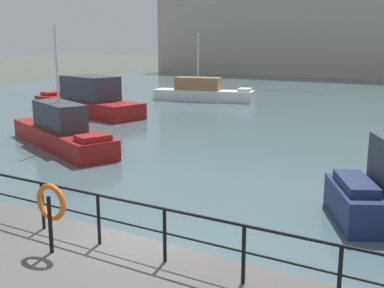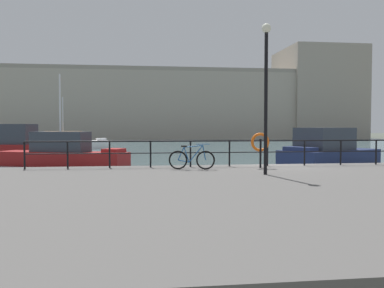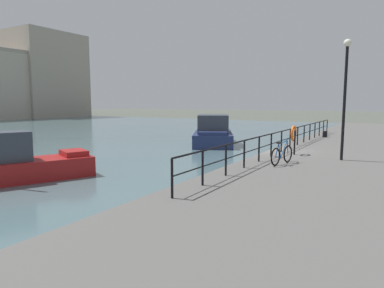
{
  "view_description": "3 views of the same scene",
  "coord_description": "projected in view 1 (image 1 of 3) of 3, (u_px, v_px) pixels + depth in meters",
  "views": [
    {
      "loc": [
        5.81,
        -7.74,
        4.82
      ],
      "look_at": [
        -1.45,
        4.59,
        1.73
      ],
      "focal_mm": 45.03,
      "sensor_mm": 36.0,
      "label": 1
    },
    {
      "loc": [
        -5.76,
        -17.05,
        2.37
      ],
      "look_at": [
        -2.7,
        6.81,
        1.33
      ],
      "focal_mm": 38.03,
      "sensor_mm": 36.0,
      "label": 2
    },
    {
      "loc": [
        -17.23,
        -5.62,
        3.21
      ],
      "look_at": [
        -1.27,
        4.04,
        0.91
      ],
      "focal_mm": 31.61,
      "sensor_mm": 36.0,
      "label": 3
    }
  ],
  "objects": [
    {
      "name": "ground_plane",
      "position": [
        142.0,
        268.0,
        10.42
      ],
      "size": [
        240.0,
        240.0,
        0.0
      ],
      "primitive_type": "plane",
      "color": "#4C5147"
    },
    {
      "name": "water_basin",
      "position": [
        383.0,
        106.0,
        35.86
      ],
      "size": [
        80.0,
        60.0,
        0.01
      ],
      "primitive_type": "cube",
      "color": "#476066",
      "rests_on": "ground_plane"
    },
    {
      "name": "moored_green_narrowboat",
      "position": [
        88.0,
        100.0,
        31.8
      ],
      "size": [
        9.32,
        4.37,
        2.55
      ],
      "rotation": [
        0.0,
        0.0,
        2.93
      ],
      "color": "maroon",
      "rests_on": "water_basin"
    },
    {
      "name": "moored_red_daysailer",
      "position": [
        203.0,
        92.0,
        39.03
      ],
      "size": [
        8.3,
        3.65,
        5.41
      ],
      "rotation": [
        0.0,
        0.0,
        0.23
      ],
      "color": "white",
      "rests_on": "water_basin"
    },
    {
      "name": "moored_white_yacht",
      "position": [
        61.0,
        131.0,
        22.03
      ],
      "size": [
        8.14,
        4.82,
        5.47
      ],
      "rotation": [
        0.0,
        0.0,
        -0.4
      ],
      "color": "maroon",
      "rests_on": "water_basin"
    },
    {
      "name": "quay_railing",
      "position": [
        165.0,
        225.0,
        8.93
      ],
      "size": [
        22.63,
        0.07,
        1.08
      ],
      "color": "black",
      "rests_on": "quay_promenade"
    },
    {
      "name": "life_ring_stand",
      "position": [
        51.0,
        205.0,
        9.33
      ],
      "size": [
        0.75,
        0.16,
        1.4
      ],
      "color": "black",
      "rests_on": "quay_promenade"
    }
  ]
}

